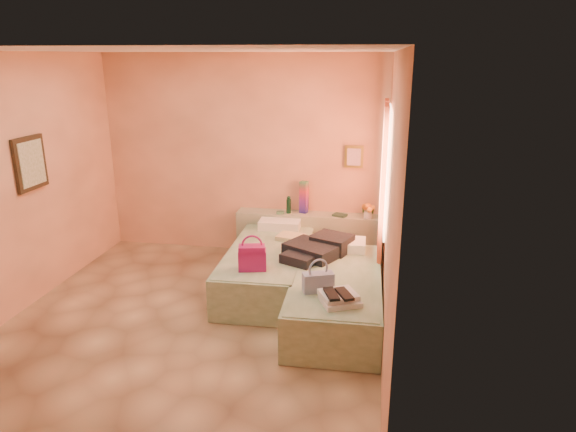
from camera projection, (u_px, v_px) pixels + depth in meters
name	position (u px, v px, depth m)	size (l,w,h in m)	color
ground	(193.00, 323.00, 5.52)	(4.50, 4.50, 0.00)	tan
room_walls	(221.00, 150.00, 5.48)	(4.02, 4.51, 2.81)	#FBB286
headboard_ledge	(309.00, 236.00, 7.23)	(2.05, 0.30, 0.65)	gray
bed_left	(268.00, 268.00, 6.33)	(0.90, 2.00, 0.50)	#A4BE99
bed_right	(336.00, 297.00, 5.57)	(0.90, 2.00, 0.50)	#A4BE99
water_bottle	(289.00, 205.00, 7.13)	(0.06, 0.06, 0.23)	#163E29
rainbow_box	(304.00, 197.00, 7.12)	(0.10, 0.10, 0.45)	#A11361
small_dish	(280.00, 213.00, 7.14)	(0.11, 0.11, 0.03)	#47825D
green_book	(340.00, 215.00, 7.02)	(0.18, 0.13, 0.03)	#244431
flower_vase	(368.00, 209.00, 6.90)	(0.19, 0.19, 0.25)	silver
magenta_handbag	(252.00, 257.00, 5.61)	(0.30, 0.17, 0.28)	#A11361
khaki_garment	(291.00, 237.00, 6.58)	(0.33, 0.26, 0.06)	tan
clothes_pile	(317.00, 249.00, 6.00)	(0.64, 0.64, 0.19)	black
blue_handbag	(318.00, 282.00, 5.10)	(0.31, 0.13, 0.20)	#405A9A
towel_stack	(340.00, 298.00, 4.87)	(0.35, 0.30, 0.10)	white
sandal_pair	(338.00, 294.00, 4.80)	(0.20, 0.26, 0.03)	black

